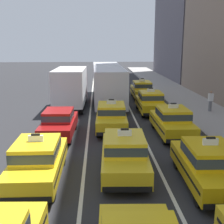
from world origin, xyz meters
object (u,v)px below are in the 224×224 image
box_truck_left_fourth (72,86)px  taxi_center_third (111,116)px  taxi_right_third (172,121)px  sedan_left_third (59,122)px  taxi_left_second (38,160)px  taxi_center_second (124,153)px  taxi_right_fourth (150,102)px  taxi_right_fifth (142,89)px  bus_center_fourth (108,82)px  pedestrian_near_crosswalk (210,101)px  taxi_right_second (208,164)px

box_truck_left_fourth → taxi_center_third: bearing=-65.7°
taxi_right_third → sedan_left_third: bearing=178.9°
taxi_left_second → sedan_left_third: 5.60m
sedan_left_third → taxi_center_second: size_ratio=0.94×
box_truck_left_fourth → taxi_right_third: box_truck_left_fourth is taller
taxi_right_fourth → taxi_right_fifth: 6.01m
bus_center_fourth → taxi_right_fifth: bus_center_fourth is taller
taxi_right_third → pedestrian_near_crosswalk: 6.94m
sedan_left_third → taxi_center_third: 3.28m
pedestrian_near_crosswalk → sedan_left_third: bearing=-153.8°
taxi_left_second → pedestrian_near_crosswalk: (10.92, 10.93, 0.07)m
taxi_center_second → taxi_right_third: same height
taxi_left_second → taxi_center_third: (3.16, 6.79, 0.00)m
taxi_center_second → taxi_right_third: (3.21, 4.94, 0.00)m
taxi_right_second → pedestrian_near_crosswalk: taxi_right_second is taller
taxi_right_third → taxi_right_fourth: (-0.28, 5.67, 0.00)m
taxi_right_second → taxi_right_fifth: 17.85m
taxi_center_second → taxi_right_fifth: 16.91m
sedan_left_third → pedestrian_near_crosswalk: (10.81, 5.32, 0.10)m
box_truck_left_fourth → bus_center_fourth: (3.05, 2.47, 0.04)m
taxi_left_second → bus_center_fourth: (3.25, 15.85, 0.94)m
taxi_center_second → taxi_right_fourth: bearing=74.6°
sedan_left_third → pedestrian_near_crosswalk: bearing=26.2°
bus_center_fourth → taxi_center_third: bearing=-90.5°
box_truck_left_fourth → taxi_center_second: (3.22, -12.83, -0.90)m
taxi_center_second → taxi_right_second: bearing=-22.1°
sedan_left_third → taxi_center_second: taxi_center_second is taller
taxi_left_second → taxi_right_fourth: same height
taxi_right_third → taxi_right_fifth: same height
taxi_right_third → taxi_right_fifth: size_ratio=1.00×
taxi_right_fifth → taxi_center_second: bearing=-100.8°
taxi_center_second → taxi_center_third: (-0.25, 6.25, 0.00)m
taxi_right_second → taxi_right_fourth: bearing=90.5°
taxi_right_fifth → sedan_left_third: bearing=-119.2°
sedan_left_third → taxi_right_second: 8.92m
taxi_center_second → taxi_right_second: 3.26m
taxi_right_fourth → taxi_right_third: bearing=-87.2°
bus_center_fourth → taxi_right_fifth: size_ratio=2.46×
bus_center_fourth → taxi_right_fourth: 5.70m
box_truck_left_fourth → pedestrian_near_crosswalk: bearing=-12.9°
sedan_left_third → taxi_right_fifth: (6.47, 11.56, 0.03)m
taxi_left_second → taxi_right_third: (6.62, 5.48, 0.00)m
sedan_left_third → bus_center_fourth: (3.14, 10.25, 0.97)m
sedan_left_third → taxi_center_second: (3.30, -5.06, 0.03)m
taxi_center_second → taxi_center_third: bearing=92.3°
sedan_left_third → taxi_right_third: size_ratio=0.95×
taxi_right_second → taxi_center_second: bearing=157.9°
pedestrian_near_crosswalk → bus_center_fourth: bearing=147.3°
taxi_left_second → sedan_left_third: (0.11, 5.60, -0.03)m
taxi_center_third → taxi_right_fourth: size_ratio=1.01×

